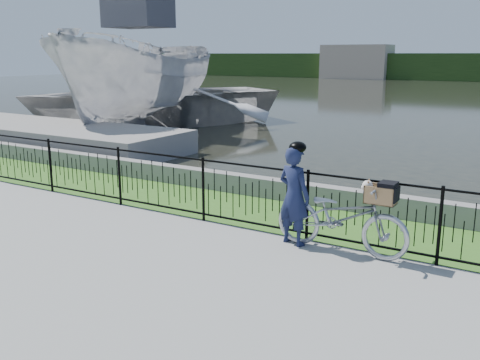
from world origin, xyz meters
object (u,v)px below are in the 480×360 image
Objects in this scene: cyclist at (294,194)px; boat_far at (151,98)px; dock at (45,135)px; bicycle_rig at (342,217)px; boat_near at (141,80)px.

cyclist is 15.35m from boat_far.
dock is 4.87× the size of bicycle_rig.
bicycle_rig is at bearing -39.48° from boat_far.
boat_far is at bearing 121.80° from boat_near.
bicycle_rig is 13.75m from boat_near.
cyclist is 0.12× the size of boat_far.
boat_far reaches higher than dock.
cyclist is (10.89, -4.15, 0.45)m from dock.
boat_far is (-1.24, 2.00, -0.84)m from boat_near.
bicycle_rig is at bearing -19.39° from dock.
dock is at bearing 160.61° from bicycle_rig.
boat_far is at bearing 140.52° from bicycle_rig.
cyclist is at bearing -38.48° from boat_near.
boat_near is at bearing -58.20° from boat_far.
bicycle_rig reaches higher than dock.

